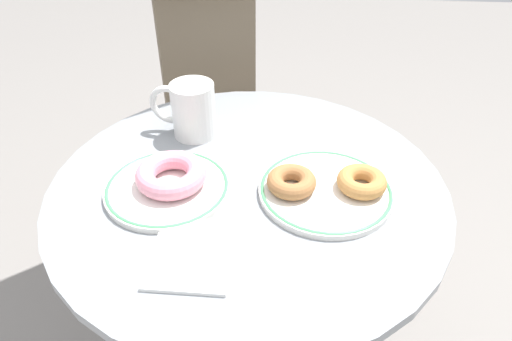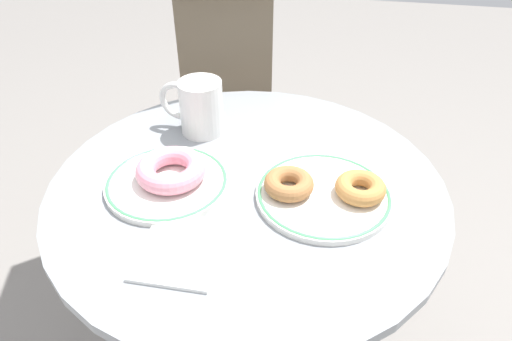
% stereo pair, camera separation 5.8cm
% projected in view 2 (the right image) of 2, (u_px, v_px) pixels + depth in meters
% --- Properties ---
extents(cafe_table, '(0.66, 0.66, 0.70)m').
position_uv_depth(cafe_table, '(248.00, 272.00, 0.90)').
color(cafe_table, gray).
rests_on(cafe_table, ground).
extents(plate_left, '(0.20, 0.20, 0.01)m').
position_uv_depth(plate_left, '(167.00, 182.00, 0.76)').
color(plate_left, white).
rests_on(plate_left, cafe_table).
extents(plate_right, '(0.22, 0.22, 0.01)m').
position_uv_depth(plate_right, '(323.00, 194.00, 0.73)').
color(plate_right, white).
rests_on(plate_right, cafe_table).
extents(donut_pink_frosted, '(0.13, 0.13, 0.03)m').
position_uv_depth(donut_pink_frosted, '(171.00, 170.00, 0.75)').
color(donut_pink_frosted, pink).
rests_on(donut_pink_frosted, plate_left).
extents(donut_old_fashioned, '(0.11, 0.11, 0.03)m').
position_uv_depth(donut_old_fashioned, '(360.00, 188.00, 0.71)').
color(donut_old_fashioned, '#BC7F42').
rests_on(donut_old_fashioned, plate_right).
extents(donut_cinnamon, '(0.10, 0.10, 0.03)m').
position_uv_depth(donut_cinnamon, '(289.00, 184.00, 0.72)').
color(donut_cinnamon, '#A36B3D').
rests_on(donut_cinnamon, plate_right).
extents(paper_napkin, '(0.11, 0.13, 0.01)m').
position_uv_depth(paper_napkin, '(181.00, 249.00, 0.64)').
color(paper_napkin, white).
rests_on(paper_napkin, cafe_table).
extents(coffee_mug, '(0.13, 0.08, 0.10)m').
position_uv_depth(coffee_mug, '(199.00, 107.00, 0.86)').
color(coffee_mug, white).
rests_on(coffee_mug, cafe_table).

